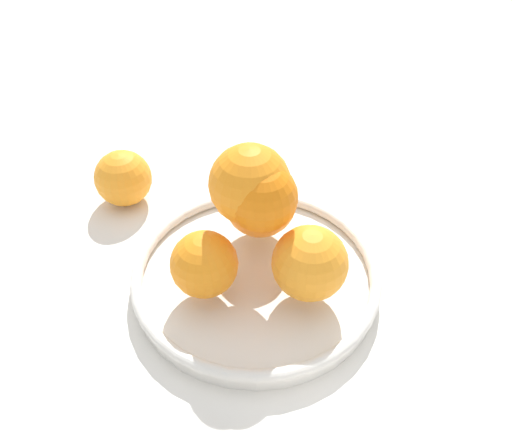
% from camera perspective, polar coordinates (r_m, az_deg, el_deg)
% --- Properties ---
extents(ground_plane, '(4.00, 4.00, 0.00)m').
position_cam_1_polar(ground_plane, '(0.56, -0.00, -7.55)').
color(ground_plane, silver).
extents(fruit_bowl, '(0.27, 0.27, 0.03)m').
position_cam_1_polar(fruit_bowl, '(0.55, -0.00, -6.63)').
color(fruit_bowl, silver).
rests_on(fruit_bowl, ground_plane).
extents(orange_pile, '(0.18, 0.18, 0.14)m').
position_cam_1_polar(orange_pile, '(0.50, 0.45, -0.16)').
color(orange_pile, orange).
rests_on(orange_pile, fruit_bowl).
extents(stray_orange, '(0.07, 0.07, 0.07)m').
position_cam_1_polar(stray_orange, '(0.67, -14.93, 4.26)').
color(stray_orange, orange).
rests_on(stray_orange, ground_plane).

